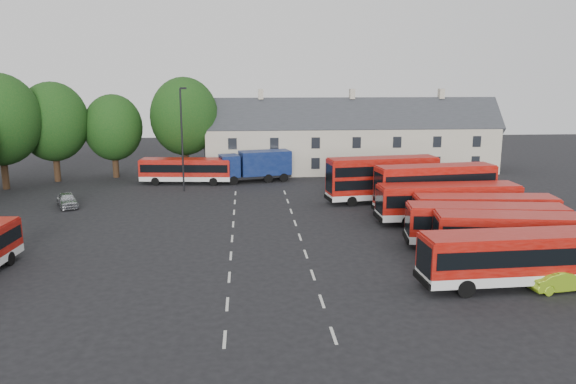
% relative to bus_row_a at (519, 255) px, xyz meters
% --- Properties ---
extents(ground, '(140.00, 140.00, 0.00)m').
position_rel_bus_row_a_xyz_m(ground, '(-16.32, 8.75, -1.89)').
color(ground, black).
rests_on(ground, ground).
extents(lane_markings, '(5.15, 33.80, 0.01)m').
position_rel_bus_row_a_xyz_m(lane_markings, '(-13.82, 10.75, -1.89)').
color(lane_markings, beige).
rests_on(lane_markings, ground).
extents(treeline, '(29.92, 32.59, 12.01)m').
position_rel_bus_row_a_xyz_m(treeline, '(-37.06, 28.12, 4.79)').
color(treeline, black).
rests_on(treeline, ground).
extents(terrace_houses, '(35.70, 7.13, 10.06)m').
position_rel_bus_row_a_xyz_m(terrace_houses, '(-2.32, 38.75, 1.97)').
color(terrace_houses, beige).
rests_on(terrace_houses, ground).
extents(bus_row_a, '(11.26, 3.10, 3.15)m').
position_rel_bus_row_a_xyz_m(bus_row_a, '(0.00, 0.00, 0.00)').
color(bus_row_a, silver).
rests_on(bus_row_a, ground).
extents(bus_row_b, '(11.11, 4.17, 3.07)m').
position_rel_bus_row_a_xyz_m(bus_row_b, '(2.31, 4.35, -0.05)').
color(bus_row_b, silver).
rests_on(bus_row_b, ground).
extents(bus_row_c, '(10.98, 3.87, 3.04)m').
position_rel_bus_row_a_xyz_m(bus_row_c, '(1.22, 7.21, -0.07)').
color(bus_row_c, silver).
rests_on(bus_row_c, ground).
extents(bus_row_d, '(10.59, 3.36, 2.94)m').
position_rel_bus_row_a_xyz_m(bus_row_d, '(2.55, 10.52, -0.13)').
color(bus_row_d, silver).
rests_on(bus_row_d, ground).
extents(bus_row_e, '(11.36, 2.88, 3.20)m').
position_rel_bus_row_a_xyz_m(bus_row_e, '(0.92, 13.82, 0.03)').
color(bus_row_e, silver).
rests_on(bus_row_e, ground).
extents(bus_dd_south, '(10.52, 3.63, 4.23)m').
position_rel_bus_row_a_xyz_m(bus_dd_south, '(0.89, 16.98, 0.51)').
color(bus_dd_south, silver).
rests_on(bus_dd_south, ground).
extents(bus_dd_north, '(10.58, 3.77, 4.25)m').
position_rel_bus_row_a_xyz_m(bus_dd_north, '(-2.54, 21.72, 0.52)').
color(bus_dd_north, silver).
rests_on(bus_dd_north, ground).
extents(bus_north, '(10.02, 3.22, 2.78)m').
position_rel_bus_row_a_xyz_m(bus_north, '(-21.78, 32.20, -0.22)').
color(bus_north, silver).
rests_on(bus_north, ground).
extents(box_truck, '(8.18, 4.20, 3.42)m').
position_rel_bus_row_a_xyz_m(box_truck, '(-14.05, 32.89, 0.03)').
color(box_truck, black).
rests_on(box_truck, ground).
extents(silver_car, '(2.96, 4.11, 1.30)m').
position_rel_bus_row_a_xyz_m(silver_car, '(-31.43, 21.91, -1.24)').
color(silver_car, '#ADB0B6').
rests_on(silver_car, ground).
extents(lime_car, '(3.90, 1.86, 1.23)m').
position_rel_bus_row_a_xyz_m(lime_car, '(2.10, -0.73, -1.28)').
color(lime_car, '#8CBA1C').
rests_on(lime_car, ground).
extents(lamppost, '(0.73, 0.47, 10.52)m').
position_rel_bus_row_a_xyz_m(lamppost, '(-21.61, 28.26, 3.72)').
color(lamppost, black).
rests_on(lamppost, ground).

